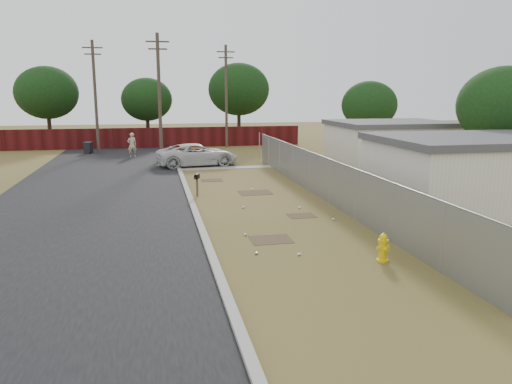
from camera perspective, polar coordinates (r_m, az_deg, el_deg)
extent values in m
plane|color=brown|center=(21.95, 0.71, -1.64)|extent=(120.00, 120.00, 0.00)
cube|color=black|center=(29.44, -17.19, 1.21)|extent=(9.00, 60.00, 0.02)
cube|color=#A4A198|center=(29.34, -8.42, 1.66)|extent=(0.25, 60.00, 0.12)
cube|color=#A4A198|center=(33.08, -3.59, 2.78)|extent=(6.20, 1.00, 0.03)
cylinder|color=gray|center=(14.71, 20.53, -4.92)|extent=(0.06, 0.06, 2.00)
cylinder|color=gray|center=(17.22, 15.26, -2.27)|extent=(0.06, 0.06, 2.00)
cylinder|color=gray|center=(19.87, 11.37, -0.30)|extent=(0.06, 0.06, 2.00)
cylinder|color=gray|center=(22.61, 8.41, 1.20)|extent=(0.06, 0.06, 2.00)
cylinder|color=gray|center=(25.41, 6.10, 2.38)|extent=(0.06, 0.06, 2.00)
cylinder|color=gray|center=(28.24, 4.24, 3.31)|extent=(0.06, 0.06, 2.00)
cylinder|color=gray|center=(31.11, 2.72, 4.07)|extent=(0.06, 0.06, 2.00)
cylinder|color=gray|center=(34.00, 1.46, 4.70)|extent=(0.06, 0.06, 2.00)
cylinder|color=gray|center=(36.91, 0.39, 5.23)|extent=(0.06, 0.06, 2.00)
cylinder|color=gray|center=(23.39, 7.64, 4.04)|extent=(0.04, 26.00, 0.04)
cube|color=gray|center=(23.54, 7.58, 1.63)|extent=(0.01, 26.00, 2.00)
cube|color=black|center=(23.68, 7.67, -0.04)|extent=(0.03, 26.00, 0.60)
cube|color=#490F11|center=(46.08, -13.50, 6.02)|extent=(30.00, 0.12, 1.80)
cylinder|color=#4A3D31|center=(36.89, -10.97, 10.48)|extent=(0.24, 0.24, 9.00)
cube|color=#4A3D31|center=(37.05, -11.21, 16.51)|extent=(1.60, 0.10, 0.10)
cube|color=#4A3D31|center=(37.01, -11.18, 15.74)|extent=(1.30, 0.10, 0.10)
cylinder|color=#4A3D31|center=(43.11, -17.88, 10.24)|extent=(0.24, 0.24, 9.00)
cube|color=#4A3D31|center=(43.24, -18.20, 15.41)|extent=(1.60, 0.10, 0.10)
cube|color=#4A3D31|center=(43.21, -18.16, 14.75)|extent=(1.30, 0.10, 0.10)
cylinder|color=#4A3D31|center=(45.37, -3.42, 10.79)|extent=(0.24, 0.24, 9.00)
cube|color=#4A3D31|center=(45.50, -3.48, 15.70)|extent=(1.60, 0.10, 0.10)
cube|color=#4A3D31|center=(45.46, -3.47, 15.07)|extent=(1.30, 0.10, 0.10)
cube|color=silver|center=(23.55, 23.78, 1.75)|extent=(8.00, 6.00, 2.80)
cube|color=#45454A|center=(23.37, 24.08, 5.50)|extent=(8.32, 6.24, 0.30)
cube|color=silver|center=(33.68, 15.06, 4.94)|extent=(7.00, 6.00, 2.80)
cube|color=#45454A|center=(33.55, 15.20, 7.57)|extent=(7.28, 6.24, 0.30)
cylinder|color=#382619|center=(50.86, -22.52, 6.80)|extent=(0.36, 0.36, 3.30)
ellipsoid|color=black|center=(50.76, -22.80, 10.42)|extent=(5.70, 5.70, 4.84)
cylinder|color=#382619|center=(51.00, -12.25, 7.16)|extent=(0.36, 0.36, 2.86)
ellipsoid|color=black|center=(50.89, -12.38, 10.30)|extent=(4.94, 4.94, 4.20)
cylinder|color=#382619|center=(50.72, -1.96, 7.76)|extent=(0.36, 0.36, 3.52)
ellipsoid|color=black|center=(50.62, -1.99, 11.65)|extent=(6.08, 6.08, 5.17)
cylinder|color=#382619|center=(42.84, 12.66, 6.24)|extent=(0.36, 0.36, 2.64)
ellipsoid|color=black|center=(42.70, 12.81, 9.69)|extent=(4.56, 4.56, 3.88)
cylinder|color=#382619|center=(30.49, 26.06, 3.60)|extent=(0.36, 0.36, 2.86)
ellipsoid|color=black|center=(30.29, 26.52, 8.84)|extent=(4.94, 4.94, 4.20)
cylinder|color=yellow|center=(15.42, 14.24, -7.56)|extent=(0.41, 0.41, 0.06)
cylinder|color=yellow|center=(15.33, 14.29, -6.45)|extent=(0.29, 0.29, 0.60)
cylinder|color=yellow|center=(15.24, 14.35, -5.37)|extent=(0.38, 0.38, 0.05)
sphere|color=yellow|center=(15.22, 14.37, -5.07)|extent=(0.28, 0.28, 0.24)
cylinder|color=yellow|center=(15.18, 14.39, -4.62)|extent=(0.05, 0.05, 0.06)
cylinder|color=yellow|center=(15.22, 13.87, -6.27)|extent=(0.12, 0.13, 0.11)
cylinder|color=yellow|center=(15.39, 14.74, -6.12)|extent=(0.12, 0.13, 0.11)
cylinder|color=yellow|center=(15.20, 14.64, -6.34)|extent=(0.17, 0.15, 0.15)
cube|color=brown|center=(24.14, -6.74, 0.58)|extent=(0.11, 0.11, 0.91)
cube|color=black|center=(24.06, -6.77, 1.71)|extent=(0.31, 0.47, 0.16)
cylinder|color=black|center=(24.05, -6.78, 1.90)|extent=(0.31, 0.47, 0.16)
cube|color=#AB0C17|center=(23.84, -6.93, 1.61)|extent=(0.03, 0.04, 0.09)
imported|color=silver|center=(34.16, -6.72, 4.26)|extent=(5.82, 3.41, 1.52)
imported|color=tan|center=(39.52, -13.99, 5.22)|extent=(0.78, 0.61, 1.89)
cube|color=black|center=(42.98, -18.61, 4.77)|extent=(0.72, 0.72, 0.89)
cube|color=black|center=(42.93, -18.65, 5.38)|extent=(0.79, 0.79, 0.07)
cylinder|color=black|center=(42.64, -18.43, 4.25)|extent=(0.11, 0.19, 0.19)
cylinder|color=white|center=(15.53, 4.94, -7.08)|extent=(0.12, 0.10, 0.07)
cylinder|color=silver|center=(17.51, -1.20, -4.89)|extent=(0.10, 0.12, 0.07)
cylinder|color=white|center=(21.65, 5.02, -1.77)|extent=(0.12, 0.12, 0.07)
cylinder|color=silver|center=(15.55, 0.06, -7.00)|extent=(0.12, 0.09, 0.07)
cylinder|color=white|center=(25.57, -0.49, 0.31)|extent=(0.11, 0.08, 0.07)
cylinder|color=silver|center=(21.57, -1.48, -1.77)|extent=(0.12, 0.12, 0.07)
cylinder|color=silver|center=(19.82, 8.83, -3.09)|extent=(0.12, 0.12, 0.07)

